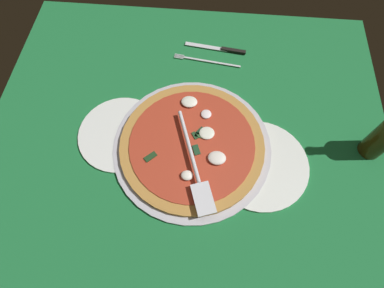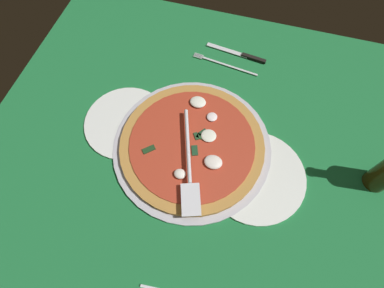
{
  "view_description": "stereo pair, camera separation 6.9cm",
  "coord_description": "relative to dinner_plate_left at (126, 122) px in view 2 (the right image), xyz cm",
  "views": [
    {
      "loc": [
        5.08,
        -33.34,
        74.63
      ],
      "look_at": [
        1.89,
        2.67,
        2.23
      ],
      "focal_mm": 28.38,
      "sensor_mm": 36.0,
      "label": 1
    },
    {
      "loc": [
        11.86,
        -32.08,
        74.63
      ],
      "look_at": [
        1.89,
        2.67,
        2.23
      ],
      "focal_mm": 28.38,
      "sensor_mm": 36.0,
      "label": 2
    }
  ],
  "objects": [
    {
      "name": "pizza",
      "position": [
        20.06,
        -2.2,
        1.41
      ],
      "size": [
        38.81,
        38.81,
        2.83
      ],
      "color": "#B6803A",
      "rests_on": "pizza_pan"
    },
    {
      "name": "checker_pattern",
      "position": [
        18.09,
        -4.95,
        -0.55
      ],
      "size": [
        112.16,
        112.16,
        0.1
      ],
      "color": "silver",
      "rests_on": "ground_plane"
    },
    {
      "name": "pizza_pan",
      "position": [
        19.98,
        -2.28,
        0.06
      ],
      "size": [
        42.7,
        42.7,
        1.13
      ],
      "primitive_type": "cylinder",
      "color": "#B8B7C2",
      "rests_on": "ground_plane"
    },
    {
      "name": "ground_plane",
      "position": [
        18.09,
        -4.95,
        -1.0
      ],
      "size": [
        112.16,
        112.16,
        0.8
      ],
      "primitive_type": "cube",
      "color": "#1C6C36"
    },
    {
      "name": "pizza_server",
      "position": [
        20.94,
        -8.56,
        3.84
      ],
      "size": [
        12.11,
        28.25,
        1.0
      ],
      "rotation": [
        0.0,
        0.0,
        5.05
      ],
      "color": "silver",
      "rests_on": "pizza"
    },
    {
      "name": "place_setting_far",
      "position": [
        24.15,
        30.85,
        -0.14
      ],
      "size": [
        22.72,
        15.07,
        1.4
      ],
      "rotation": [
        0.0,
        0.0,
        3.02
      ],
      "color": "silver",
      "rests_on": "ground_plane"
    },
    {
      "name": "dinner_plate_right",
      "position": [
        38.2,
        -5.88,
        0.0
      ],
      "size": [
        25.85,
        25.85,
        1.0
      ],
      "primitive_type": "cylinder",
      "color": "white",
      "rests_on": "ground_plane"
    },
    {
      "name": "dinner_plate_left",
      "position": [
        0.0,
        0.0,
        0.0
      ],
      "size": [
        23.55,
        23.55,
        1.0
      ],
      "primitive_type": "cylinder",
      "color": "white",
      "rests_on": "ground_plane"
    }
  ]
}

